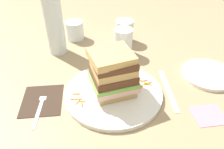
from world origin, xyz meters
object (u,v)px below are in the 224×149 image
object	(u,v)px
knife	(169,91)
napkin_dark	(42,100)
empty_tumbler_0	(124,31)
fork	(40,105)
water_bottle	(53,18)
empty_tumbler_1	(75,30)
napkin_pink	(209,115)
side_plate	(208,74)
main_plate	(113,93)
sandwich	(113,74)
juice_glass	(123,43)

from	to	relation	value
knife	napkin_dark	bearing A→B (deg)	179.06
knife	empty_tumbler_0	distance (m)	0.35
fork	water_bottle	world-z (taller)	water_bottle
fork	empty_tumbler_1	distance (m)	0.42
empty_tumbler_0	napkin_pink	bearing A→B (deg)	-70.75
empty_tumbler_1	side_plate	xyz separation A→B (m)	(0.44, -0.33, -0.03)
main_plate	sandwich	world-z (taller)	sandwich
empty_tumbler_1	napkin_pink	world-z (taller)	empty_tumbler_1
napkin_dark	empty_tumbler_1	bearing A→B (deg)	75.91
main_plate	side_plate	size ratio (longest dim) A/B	1.66
fork	juice_glass	bearing A→B (deg)	42.30
empty_tumbler_0	knife	bearing A→B (deg)	-76.28
side_plate	water_bottle	bearing A→B (deg)	156.15
juice_glass	main_plate	bearing A→B (deg)	-106.31
napkin_dark	knife	bearing A→B (deg)	-0.94
water_bottle	empty_tumbler_1	xyz separation A→B (m)	(0.07, 0.10, -0.10)
sandwich	napkin_dark	bearing A→B (deg)	179.81
side_plate	napkin_pink	distance (m)	0.19
side_plate	napkin_dark	bearing A→B (deg)	-174.33
napkin_pink	knife	bearing A→B (deg)	123.71
fork	side_plate	world-z (taller)	side_plate
empty_tumbler_0	side_plate	xyz separation A→B (m)	(0.24, -0.28, -0.04)
empty_tumbler_1	side_plate	size ratio (longest dim) A/B	0.43
sandwich	napkin_pink	size ratio (longest dim) A/B	1.72
main_plate	napkin_pink	bearing A→B (deg)	-25.37
main_plate	sandwich	distance (m)	0.07
fork	empty_tumbler_0	xyz separation A→B (m)	(0.30, 0.35, 0.04)
main_plate	empty_tumbler_1	bearing A→B (deg)	106.64
main_plate	juice_glass	size ratio (longest dim) A/B	2.90
side_plate	empty_tumbler_0	bearing A→B (deg)	130.80
sandwich	juice_glass	size ratio (longest dim) A/B	1.44
sandwich	water_bottle	distance (m)	0.34
juice_glass	side_plate	bearing A→B (deg)	-34.61
sandwich	fork	distance (m)	0.23
fork	napkin_pink	xyz separation A→B (m)	(0.46, -0.10, -0.00)
water_bottle	napkin_pink	bearing A→B (deg)	-42.88
sandwich	empty_tumbler_1	world-z (taller)	sandwich
knife	empty_tumbler_0	size ratio (longest dim) A/B	2.19
napkin_dark	empty_tumbler_0	distance (m)	0.45
juice_glass	side_plate	xyz separation A→B (m)	(0.26, -0.18, -0.04)
napkin_dark	fork	world-z (taller)	fork
juice_glass	empty_tumbler_0	distance (m)	0.10
knife	empty_tumbler_1	bearing A→B (deg)	126.43
empty_tumbler_0	juice_glass	bearing A→B (deg)	-102.52
fork	water_bottle	distance (m)	0.33
side_plate	fork	bearing A→B (deg)	-172.03
empty_tumbler_0	empty_tumbler_1	distance (m)	0.21
fork	napkin_pink	size ratio (longest dim) A/B	1.98
napkin_dark	empty_tumbler_1	world-z (taller)	empty_tumbler_1
knife	napkin_pink	size ratio (longest dim) A/B	2.38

